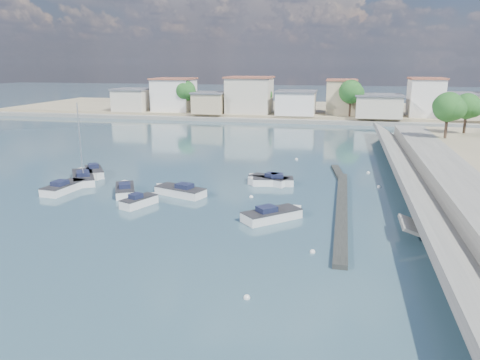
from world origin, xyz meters
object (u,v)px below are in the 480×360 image
(motorboat_a, at_px, (125,190))
(motorboat_d, at_px, (271,181))
(motorboat_b, at_px, (141,201))
(motorboat_h, at_px, (274,215))
(sailboat, at_px, (83,177))
(motorboat_f, at_px, (267,180))
(motorboat_e, at_px, (65,187))
(motorboat_g, at_px, (95,173))
(motorboat_c, at_px, (178,191))

(motorboat_a, height_order, motorboat_d, same)
(motorboat_b, relative_size, motorboat_h, 0.79)
(sailboat, bearing_deg, motorboat_h, -20.50)
(motorboat_b, distance_m, sailboat, 12.69)
(motorboat_d, bearing_deg, motorboat_f, 133.02)
(motorboat_f, distance_m, sailboat, 20.83)
(motorboat_d, distance_m, motorboat_e, 21.70)
(motorboat_e, relative_size, motorboat_g, 1.18)
(motorboat_d, relative_size, motorboat_h, 0.99)
(motorboat_g, xyz_separation_m, sailboat, (-0.09, -2.39, 0.03))
(motorboat_a, height_order, motorboat_f, same)
(motorboat_a, relative_size, motorboat_b, 1.24)
(motorboat_b, xyz_separation_m, sailboat, (-10.32, 7.39, 0.03))
(motorboat_d, bearing_deg, motorboat_e, -161.03)
(motorboat_c, height_order, sailboat, sailboat)
(motorboat_g, relative_size, motorboat_h, 0.94)
(motorboat_g, height_order, sailboat, sailboat)
(motorboat_g, bearing_deg, motorboat_c, -24.31)
(motorboat_d, bearing_deg, sailboat, -172.68)
(motorboat_d, xyz_separation_m, motorboat_f, (-0.49, 0.53, 0.00))
(motorboat_b, distance_m, motorboat_c, 4.71)
(motorboat_d, xyz_separation_m, sailboat, (-21.07, -2.71, 0.03))
(motorboat_f, relative_size, motorboat_g, 1.00)
(motorboat_d, xyz_separation_m, motorboat_e, (-20.53, -7.05, 0.00))
(motorboat_f, bearing_deg, motorboat_e, -159.27)
(motorboat_a, bearing_deg, motorboat_e, -176.58)
(motorboat_a, relative_size, motorboat_g, 1.04)
(sailboat, bearing_deg, motorboat_f, 8.93)
(motorboat_b, height_order, motorboat_e, same)
(motorboat_c, relative_size, motorboat_e, 1.02)
(motorboat_a, distance_m, sailboat, 8.10)
(motorboat_e, bearing_deg, sailboat, 97.12)
(motorboat_d, height_order, motorboat_e, same)
(motorboat_e, bearing_deg, motorboat_g, 93.84)
(motorboat_e, height_order, motorboat_h, same)
(motorboat_e, distance_m, sailboat, 4.38)
(motorboat_c, relative_size, sailboat, 0.65)
(motorboat_d, height_order, motorboat_g, same)
(motorboat_a, distance_m, motorboat_d, 15.51)
(motorboat_g, bearing_deg, sailboat, -92.17)
(motorboat_a, xyz_separation_m, motorboat_b, (3.25, -3.43, -0.00))
(motorboat_f, bearing_deg, motorboat_h, -77.88)
(motorboat_h, distance_m, sailboat, 24.69)
(motorboat_c, relative_size, motorboat_d, 1.15)
(motorboat_b, bearing_deg, motorboat_g, 136.28)
(motorboat_d, distance_m, sailboat, 21.24)
(motorboat_e, bearing_deg, motorboat_b, -17.26)
(motorboat_h, bearing_deg, sailboat, 159.50)
(motorboat_e, bearing_deg, motorboat_f, 20.73)
(motorboat_g, bearing_deg, motorboat_e, -86.16)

